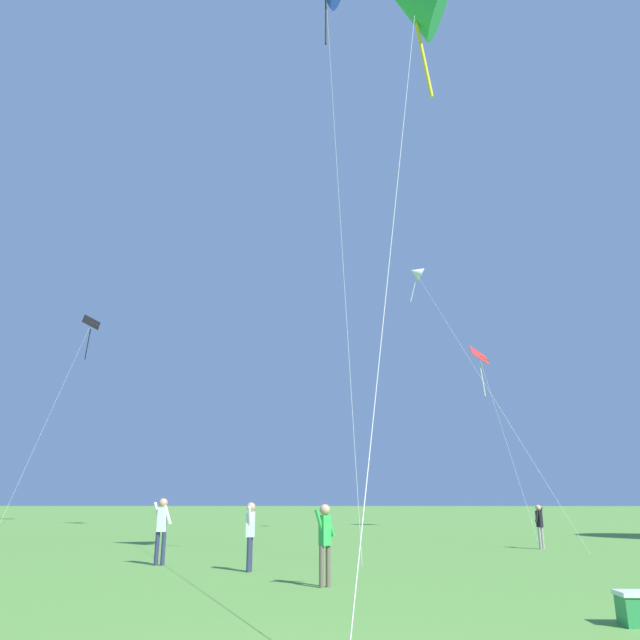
% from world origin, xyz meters
% --- Properties ---
extents(kite_green_small, '(3.41, 9.37, 16.67)m').
position_xyz_m(kite_green_small, '(2.75, 9.41, 15.52)').
color(kite_green_small, green).
rests_on(kite_green_small, ground_plane).
extents(kite_black_large, '(1.63, 12.66, 16.31)m').
position_xyz_m(kite_black_large, '(-19.69, 41.88, 14.58)').
color(kite_black_large, black).
rests_on(kite_black_large, ground_plane).
extents(kite_red_high, '(1.41, 11.82, 11.16)m').
position_xyz_m(kite_red_high, '(9.40, 32.65, 9.79)').
color(kite_red_high, red).
rests_on(kite_red_high, ground_plane).
extents(kite_white_distant, '(3.88, 12.32, 14.57)m').
position_xyz_m(kite_white_distant, '(4.94, 27.56, 14.03)').
color(kite_white_distant, white).
rests_on(kite_white_distant, ground_plane).
extents(person_with_spool, '(0.44, 0.36, 1.55)m').
position_xyz_m(person_with_spool, '(0.12, 7.74, 0.93)').
color(person_with_spool, '#665B4C').
rests_on(person_with_spool, ground_plane).
extents(person_far_back, '(0.54, 0.23, 1.68)m').
position_xyz_m(person_far_back, '(-4.29, 11.80, 1.01)').
color(person_far_back, '#2D3351').
rests_on(person_far_back, ground_plane).
extents(person_near_tree, '(0.21, 0.51, 1.58)m').
position_xyz_m(person_near_tree, '(-1.74, 10.39, 0.95)').
color(person_near_tree, '#2D3351').
rests_on(person_near_tree, ground_plane).
extents(person_child_small, '(0.41, 0.35, 1.47)m').
position_xyz_m(person_child_small, '(7.45, 17.71, 0.89)').
color(person_child_small, gray).
rests_on(person_child_small, ground_plane).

